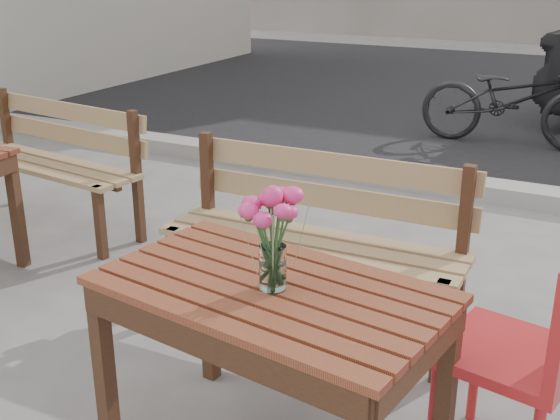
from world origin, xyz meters
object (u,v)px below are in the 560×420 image
Objects in this scene: main_table at (270,316)px; main_vase at (272,226)px; red_chair at (536,345)px; bicycle at (512,99)px.

main_table is 0.32m from main_vase.
red_chair is 0.93m from main_vase.
main_vase reaches higher than bicycle.
main_vase is (0.02, -0.01, 0.32)m from main_table.
red_chair is at bearing -170.28° from bicycle.
main_table is 3.52× the size of main_vase.
red_chair is 2.53× the size of main_vase.
main_table is at bearing 140.88° from main_vase.
bicycle is at bearing -158.11° from red_chair.
red_chair is 0.52× the size of bicycle.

